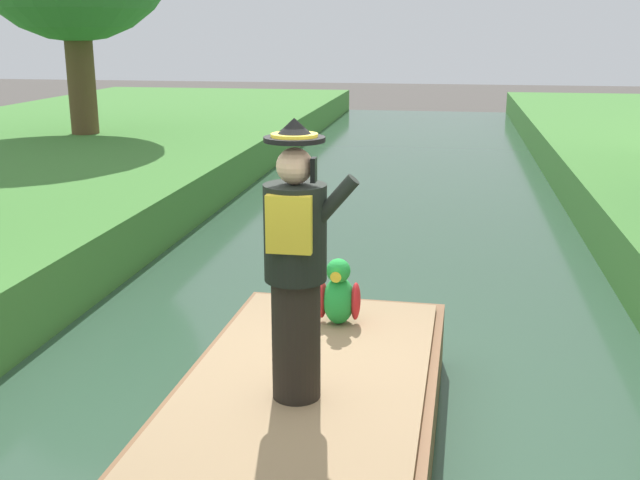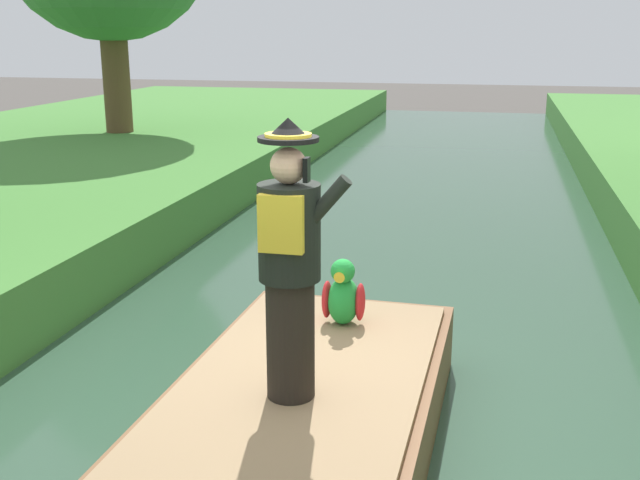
# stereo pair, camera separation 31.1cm
# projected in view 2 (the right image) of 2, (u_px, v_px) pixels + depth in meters

# --- Properties ---
(ground_plane) EXTENTS (80.00, 80.00, 0.00)m
(ground_plane) POSITION_uv_depth(u_px,v_px,m) (309.00, 454.00, 5.71)
(ground_plane) COLOR #4C4742
(canal_water) EXTENTS (5.81, 48.00, 0.10)m
(canal_water) POSITION_uv_depth(u_px,v_px,m) (309.00, 448.00, 5.70)
(canal_water) COLOR #33513D
(canal_water) RESTS_ON ground
(boat) EXTENTS (1.89, 4.24, 0.61)m
(boat) POSITION_uv_depth(u_px,v_px,m) (293.00, 437.00, 5.19)
(boat) COLOR brown
(boat) RESTS_ON canal_water
(person_pirate) EXTENTS (0.61, 0.42, 1.85)m
(person_pirate) POSITION_uv_depth(u_px,v_px,m) (290.00, 263.00, 4.86)
(person_pirate) COLOR black
(person_pirate) RESTS_ON boat
(parrot_plush) EXTENTS (0.36, 0.34, 0.57)m
(parrot_plush) POSITION_uv_depth(u_px,v_px,m) (343.00, 296.00, 6.28)
(parrot_plush) COLOR green
(parrot_plush) RESTS_ON boat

